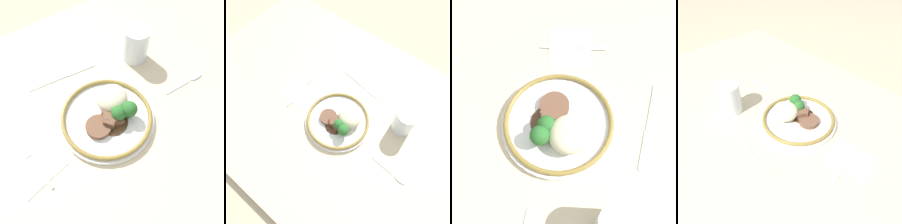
# 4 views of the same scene
# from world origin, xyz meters

# --- Properties ---
(ground_plane) EXTENTS (8.00, 8.00, 0.00)m
(ground_plane) POSITION_xyz_m (0.00, 0.00, 0.00)
(ground_plane) COLOR tan
(dining_table) EXTENTS (1.57, 0.92, 0.03)m
(dining_table) POSITION_xyz_m (0.00, 0.00, 0.02)
(dining_table) COLOR beige
(dining_table) RESTS_ON ground
(napkin) EXTENTS (0.15, 0.13, 0.00)m
(napkin) POSITION_xyz_m (-0.26, -0.04, 0.03)
(napkin) COLOR white
(napkin) RESTS_ON dining_table
(plate) EXTENTS (0.27, 0.27, 0.07)m
(plate) POSITION_xyz_m (-0.03, -0.04, 0.05)
(plate) COLOR white
(plate) RESTS_ON dining_table
(juice_glass) EXTENTS (0.08, 0.08, 0.11)m
(juice_glass) POSITION_xyz_m (0.18, 0.10, 0.08)
(juice_glass) COLOR #F4AD19
(juice_glass) RESTS_ON dining_table
(fork) EXTENTS (0.03, 0.17, 0.00)m
(fork) POSITION_xyz_m (-0.26, -0.02, 0.03)
(fork) COLOR #B7B7BC
(fork) RESTS_ON napkin
(knife) EXTENTS (0.22, 0.04, 0.00)m
(knife) POSITION_xyz_m (-0.05, 0.17, 0.03)
(knife) COLOR #B7B7BC
(knife) RESTS_ON dining_table
(spoon) EXTENTS (0.15, 0.02, 0.01)m
(spoon) POSITION_xyz_m (0.26, -0.08, 0.03)
(spoon) COLOR #B7B7BC
(spoon) RESTS_ON dining_table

